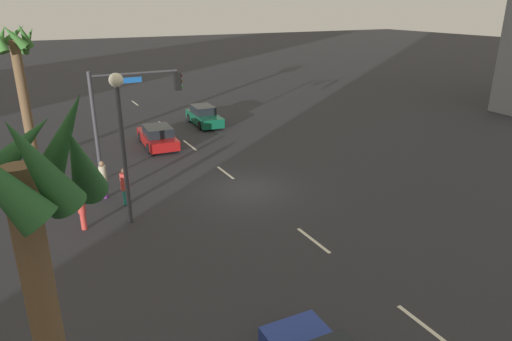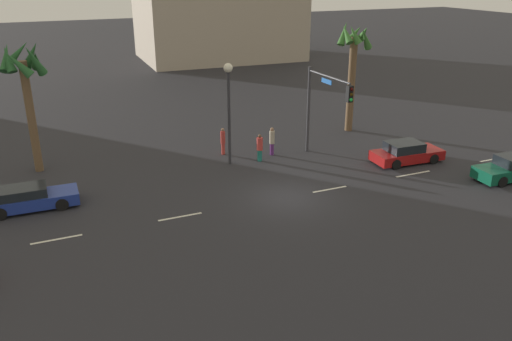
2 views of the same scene
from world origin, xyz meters
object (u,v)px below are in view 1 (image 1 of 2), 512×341
at_px(traffic_signal, 127,105).
at_px(palm_tree_0, 18,66).
at_px(pedestrian_0, 103,179).
at_px(palm_tree_1, 27,222).
at_px(pedestrian_1, 125,186).
at_px(car_4, 204,116).
at_px(pedestrian_2, 82,208).
at_px(car_3, 158,137).
at_px(streetlamp, 120,122).

distance_m(traffic_signal, palm_tree_0, 7.16).
relative_size(pedestrian_0, palm_tree_1, 0.24).
bearing_deg(palm_tree_0, pedestrian_1, -158.80).
bearing_deg(car_4, palm_tree_1, 153.78).
bearing_deg(traffic_signal, pedestrian_1, 162.30).
relative_size(traffic_signal, pedestrian_2, 3.15).
bearing_deg(traffic_signal, palm_tree_1, 163.36).
distance_m(car_3, pedestrian_0, 8.60).
bearing_deg(car_3, traffic_signal, 149.87).
bearing_deg(car_4, pedestrian_0, 139.68).
bearing_deg(car_4, pedestrian_1, 144.86).
xyz_separation_m(traffic_signal, pedestrian_2, (-5.46, 3.32, -2.91)).
distance_m(car_3, palm_tree_1, 23.37).
height_order(pedestrian_0, pedestrian_2, pedestrian_0).
height_order(pedestrian_1, pedestrian_2, pedestrian_2).
bearing_deg(pedestrian_0, car_4, -40.32).
distance_m(car_3, pedestrian_1, 9.30).
bearing_deg(pedestrian_1, palm_tree_0, 21.20).
height_order(traffic_signal, palm_tree_0, palm_tree_0).
xyz_separation_m(car_4, streetlamp, (-14.22, 8.91, 3.77)).
relative_size(traffic_signal, palm_tree_0, 0.71).
height_order(car_4, pedestrian_1, pedestrian_1).
bearing_deg(palm_tree_1, pedestrian_2, -8.51).
distance_m(pedestrian_1, palm_tree_0, 10.62).
relative_size(car_3, car_4, 1.02).
bearing_deg(car_3, pedestrian_0, 147.14).
xyz_separation_m(palm_tree_0, palm_tree_1, (-21.95, 0.36, 0.23)).
distance_m(car_4, palm_tree_0, 13.48).
relative_size(pedestrian_0, pedestrian_2, 1.04).
relative_size(car_3, pedestrian_1, 2.60).
relative_size(pedestrian_0, pedestrian_1, 1.06).
xyz_separation_m(car_4, pedestrian_2, (-13.99, 10.77, 0.32)).
xyz_separation_m(traffic_signal, pedestrian_1, (-3.75, 1.20, -2.96)).
xyz_separation_m(streetlamp, pedestrian_2, (0.23, 1.86, -3.45)).
distance_m(car_3, traffic_signal, 6.31).
relative_size(pedestrian_2, palm_tree_0, 0.23).
xyz_separation_m(car_4, pedestrian_1, (-12.28, 8.64, 0.28)).
distance_m(car_3, streetlamp, 11.80).
xyz_separation_m(streetlamp, palm_tree_1, (-11.09, 3.56, 1.34)).
bearing_deg(pedestrian_0, streetlamp, -171.21).
bearing_deg(streetlamp, pedestrian_1, -7.70).
relative_size(traffic_signal, pedestrian_1, 3.21).
height_order(pedestrian_0, palm_tree_1, palm_tree_1).
distance_m(car_4, palm_tree_1, 28.67).
relative_size(pedestrian_1, palm_tree_0, 0.22).
relative_size(streetlamp, pedestrian_1, 3.57).
bearing_deg(traffic_signal, streetlamp, 165.61).
xyz_separation_m(pedestrian_2, palm_tree_1, (-11.32, 1.69, 4.79)).
relative_size(car_3, palm_tree_1, 0.59).
bearing_deg(pedestrian_2, car_4, -37.59).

